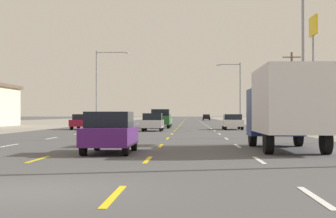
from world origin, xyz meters
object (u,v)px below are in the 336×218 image
(sedan_center_turn_distant_a, at_px, (164,120))
(pole_sign_right_row_1, at_px, (313,41))
(suv_center_turn_farthest, at_px, (161,118))
(streetlight_left_row_1, at_px, (100,82))
(hatchback_inner_left_midfar, at_px, (119,122))
(sedan_far_right_distant_b, at_px, (206,117))
(streetlight_right_row_0, at_px, (294,48))
(sedan_far_left_far, at_px, (83,122))
(box_truck_far_right_near, at_px, (286,105))
(hatchback_center_turn_nearest, at_px, (110,132))
(hatchback_center_turn_mid, at_px, (153,122))
(streetlight_right_row_1, at_px, (238,89))
(sedan_far_right_farther, at_px, (232,122))

(sedan_center_turn_distant_a, bearing_deg, pole_sign_right_row_1, -46.48)
(suv_center_turn_farthest, xyz_separation_m, streetlight_left_row_1, (-9.72, 19.27, 5.06))
(streetlight_left_row_1, bearing_deg, sedan_center_turn_distant_a, -45.60)
(suv_center_turn_farthest, distance_m, streetlight_left_row_1, 22.17)
(hatchback_inner_left_midfar, bearing_deg, sedan_center_turn_distant_a, 78.46)
(sedan_center_turn_distant_a, relative_size, sedan_far_right_distant_b, 1.00)
(streetlight_right_row_0, bearing_deg, sedan_far_left_far, 133.99)
(sedan_far_right_distant_b, xyz_separation_m, streetlight_right_row_0, (2.50, -97.21, 4.80))
(box_truck_far_right_near, bearing_deg, hatchback_center_turn_nearest, -164.94)
(pole_sign_right_row_1, relative_size, streetlight_right_row_0, 1.12)
(hatchback_center_turn_mid, height_order, sedan_far_left_far, hatchback_center_turn_mid)
(box_truck_far_right_near, xyz_separation_m, streetlight_right_row_1, (2.86, 53.74, 3.20))
(streetlight_right_row_1, bearing_deg, box_truck_far_right_near, -93.05)
(hatchback_inner_left_midfar, bearing_deg, box_truck_far_right_near, -69.42)
(streetlight_right_row_0, distance_m, streetlight_right_row_1, 41.73)
(sedan_far_left_far, xyz_separation_m, sedan_far_right_distant_b, (14.24, 79.87, 0.00))
(sedan_far_left_far, bearing_deg, hatchback_inner_left_midfar, -25.03)
(sedan_center_turn_distant_a, bearing_deg, sedan_far_left_far, -115.85)
(hatchback_center_turn_mid, xyz_separation_m, streetlight_right_row_1, (9.92, 29.25, 4.25))
(streetlight_right_row_1, bearing_deg, sedan_center_turn_distant_a, -135.28)
(hatchback_inner_left_midfar, relative_size, suv_center_turn_farthest, 0.80)
(sedan_far_right_distant_b, bearing_deg, hatchback_inner_left_midfar, -97.34)
(hatchback_center_turn_mid, distance_m, sedan_far_left_far, 8.56)
(hatchback_center_turn_nearest, xyz_separation_m, hatchback_inner_left_midfar, (-3.54, 29.45, 0.00))
(suv_center_turn_farthest, bearing_deg, sedan_far_right_farther, -34.04)
(hatchback_center_turn_mid, bearing_deg, streetlight_right_row_1, 71.26)
(hatchback_inner_left_midfar, bearing_deg, sedan_far_right_farther, 11.00)
(hatchback_inner_left_midfar, height_order, suv_center_turn_farthest, suv_center_turn_farthest)
(hatchback_center_turn_mid, relative_size, sedan_center_turn_distant_a, 0.87)
(box_truck_far_right_near, xyz_separation_m, suv_center_turn_farthest, (-6.92, 34.47, -0.81))
(sedan_far_right_farther, xyz_separation_m, suv_center_turn_farthest, (-7.11, 4.80, 0.27))
(hatchback_center_turn_mid, bearing_deg, streetlight_right_row_0, -52.14)
(suv_center_turn_farthest, relative_size, sedan_far_right_distant_b, 1.09)
(hatchback_center_turn_mid, height_order, suv_center_turn_farthest, suv_center_turn_farthest)
(hatchback_center_turn_nearest, distance_m, sedan_center_turn_distant_a, 45.78)
(box_truck_far_right_near, bearing_deg, sedan_far_right_distant_b, 89.93)
(hatchback_center_turn_nearest, relative_size, sedan_far_right_distant_b, 0.87)
(streetlight_right_row_0, bearing_deg, hatchback_center_turn_nearest, -124.36)
(hatchback_center_turn_mid, relative_size, sedan_far_right_farther, 0.87)
(box_truck_far_right_near, xyz_separation_m, sedan_far_right_farther, (0.20, 29.66, -1.08))
(pole_sign_right_row_1, bearing_deg, hatchback_center_turn_mid, -164.60)
(sedan_far_right_farther, height_order, streetlight_left_row_1, streetlight_left_row_1)
(sedan_far_left_far, bearing_deg, sedan_far_right_farther, 1.24)
(streetlight_right_row_0, distance_m, streetlight_left_row_1, 45.97)
(sedan_far_right_distant_b, relative_size, pole_sign_right_row_1, 0.43)
(streetlight_right_row_1, bearing_deg, sedan_far_right_distant_b, 92.81)
(box_truck_far_right_near, xyz_separation_m, hatchback_center_turn_mid, (-7.06, 24.49, -1.05))
(box_truck_far_right_near, distance_m, sedan_center_turn_distant_a, 44.51)
(sedan_far_right_farther, bearing_deg, sedan_far_right_distant_b, 90.04)
(hatchback_inner_left_midfar, relative_size, sedan_far_right_farther, 0.87)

